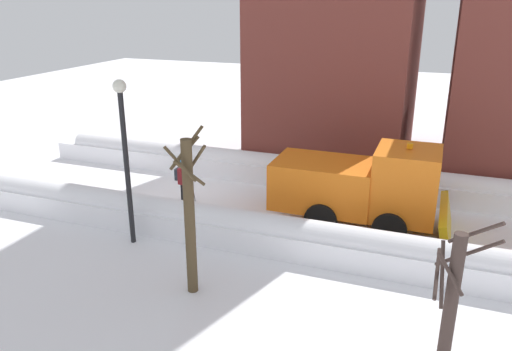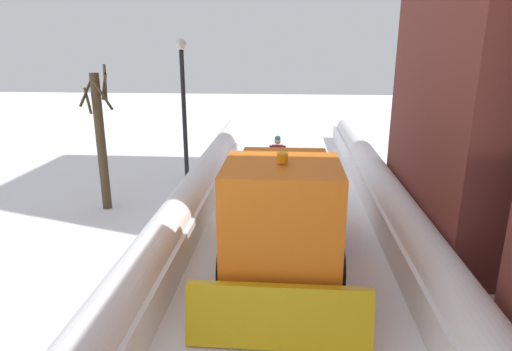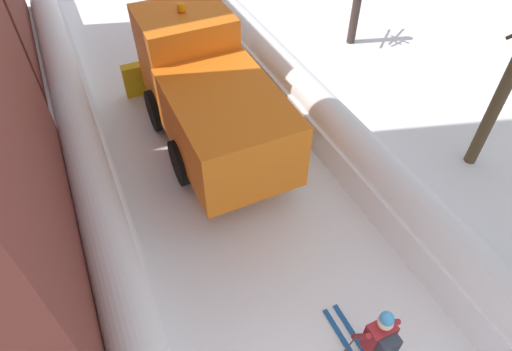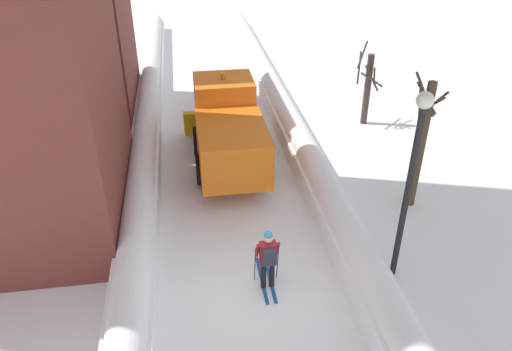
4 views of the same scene
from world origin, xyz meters
TOP-DOWN VIEW (x-y plane):
  - ground_plane at (0.00, 10.00)m, footprint 80.00×80.00m
  - snowbank_left at (-2.94, 10.00)m, footprint 1.10×36.00m
  - snowbank_right at (2.94, 10.00)m, footprint 1.10×36.00m
  - plow_truck at (0.17, 7.01)m, footprint 3.20×5.98m
  - skier at (0.47, 0.36)m, footprint 0.62×1.80m
  - traffic_light_pole at (-3.53, 4.97)m, footprint 0.28×0.42m
  - street_lamp at (3.92, 0.36)m, footprint 0.40×0.40m
  - bare_tree_near at (5.80, 3.48)m, footprint 0.92×1.04m
  - bare_tree_mid at (6.44, 9.84)m, footprint 1.19×1.23m

SIDE VIEW (x-z plane):
  - ground_plane at x=0.00m, z-range 0.00..0.00m
  - snowbank_right at x=2.94m, z-range -0.04..1.18m
  - snowbank_left at x=-2.94m, z-range -0.04..1.21m
  - skier at x=0.47m, z-range 0.10..1.91m
  - plow_truck at x=0.17m, z-range -0.08..3.04m
  - bare_tree_mid at x=6.44m, z-range -0.07..3.42m
  - bare_tree_near at x=5.80m, z-range 0.02..4.52m
  - traffic_light_pole at x=-3.53m, z-range 0.86..5.10m
  - street_lamp at x=3.92m, z-range 0.70..5.92m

